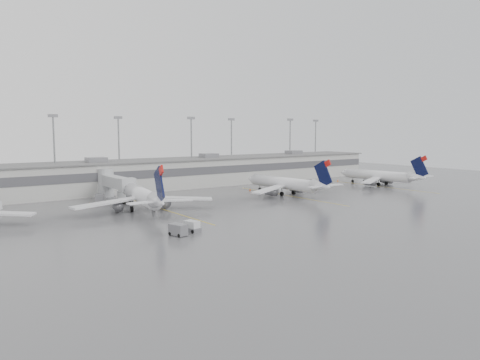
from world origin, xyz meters
TOP-DOWN VIEW (x-y plane):
  - ground at (0.00, 0.00)m, footprint 260.00×260.00m
  - terminal at (-0.01, 57.98)m, footprint 152.00×17.00m
  - light_masts at (0.00, 63.75)m, footprint 142.40×8.00m
  - jet_bridge_right at (-20.50, 45.72)m, footprint 4.00×17.20m
  - stand_markings at (-0.00, 24.00)m, footprint 105.25×40.00m
  - jet_mid_left at (-21.73, 25.36)m, footprint 28.67×32.41m
  - jet_mid_right at (18.05, 25.51)m, footprint 27.18×30.50m
  - jet_far_right at (55.07, 24.58)m, footprint 26.52×29.82m
  - baggage_tug at (-23.42, 1.83)m, footprint 2.45×3.19m
  - baggage_cart at (-26.62, 0.63)m, footprint 2.35×3.24m
  - gse_uld_b at (-18.79, 43.12)m, footprint 3.14×2.57m
  - gse_uld_c at (24.97, 35.83)m, footprint 2.85×2.08m
  - gse_loader at (-25.02, 41.53)m, footprint 2.95×3.55m
  - cone_b at (-28.31, 38.58)m, footprint 0.38×0.38m
  - cone_c at (15.59, 37.75)m, footprint 0.46×0.46m
  - cone_d at (52.76, 39.70)m, footprint 0.42×0.42m

SIDE VIEW (x-z plane):
  - ground at x=0.00m, z-range 0.00..0.00m
  - stand_markings at x=0.00m, z-range 0.00..0.01m
  - cone_b at x=-28.31m, z-range 0.00..0.60m
  - cone_d at x=52.76m, z-range 0.00..0.66m
  - cone_c at x=15.59m, z-range 0.00..0.73m
  - baggage_tug at x=-23.42m, z-range -0.20..1.63m
  - gse_uld_c at x=24.97m, z-range 0.00..1.88m
  - gse_loader at x=-25.02m, z-range 0.00..1.91m
  - gse_uld_b at x=-18.79m, z-range 0.00..1.92m
  - baggage_cart at x=-26.62m, z-range 0.04..1.91m
  - jet_far_right at x=55.07m, z-range -1.83..7.82m
  - jet_mid_right at x=18.05m, z-range -1.87..8.00m
  - jet_mid_left at x=-21.73m, z-range -2.00..8.56m
  - jet_bridge_right at x=-20.50m, z-range 0.37..7.37m
  - terminal at x=-0.01m, z-range -0.55..8.90m
  - light_masts at x=0.00m, z-range 1.73..22.33m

